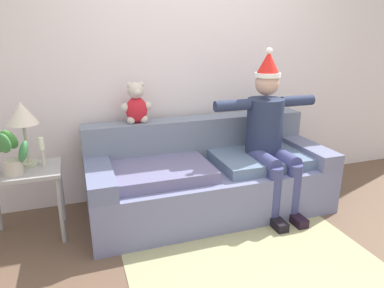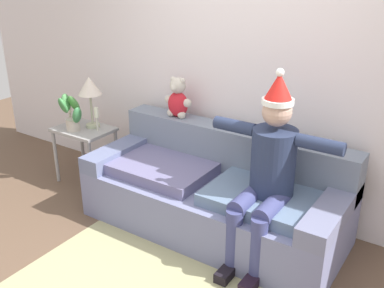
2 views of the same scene
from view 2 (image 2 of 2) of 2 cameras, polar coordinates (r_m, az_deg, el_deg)
name	(u,v)px [view 2 (image 2 of 2)]	position (r m, az deg, el deg)	size (l,w,h in m)	color
back_wall	(250,65)	(4.01, 7.42, 9.92)	(7.00, 0.10, 2.70)	silver
couch	(216,194)	(3.93, 3.05, -6.31)	(2.24, 0.94, 0.83)	slate
person_seated	(268,170)	(3.38, 9.60, -3.29)	(1.02, 0.77, 1.51)	#26304D
teddy_bear	(178,99)	(4.19, -1.82, 5.72)	(0.29, 0.17, 0.38)	red
side_table	(85,137)	(4.78, -13.51, 0.85)	(0.58, 0.43, 0.60)	#9D9D9D
table_lamp	(90,88)	(4.64, -12.89, 6.92)	(0.24, 0.24, 0.53)	#B0B996
potted_plant	(71,113)	(4.65, -15.12, 3.81)	(0.29, 0.25, 0.38)	#B8AD9F
candle_tall	(70,111)	(4.79, -15.30, 4.07)	(0.04, 0.04, 0.25)	beige
candle_short	(97,116)	(4.60, -12.04, 3.53)	(0.04, 0.04, 0.24)	beige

